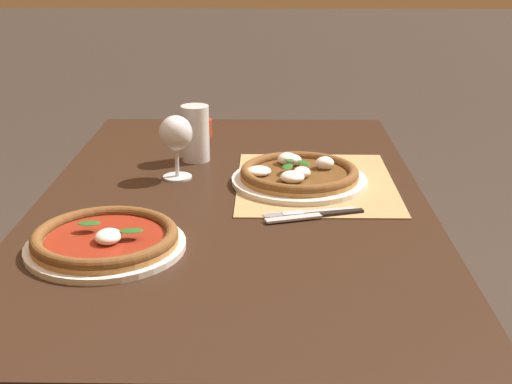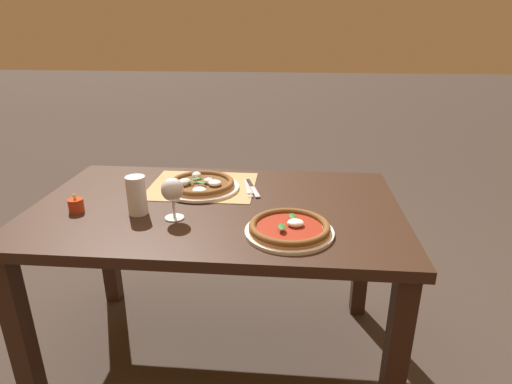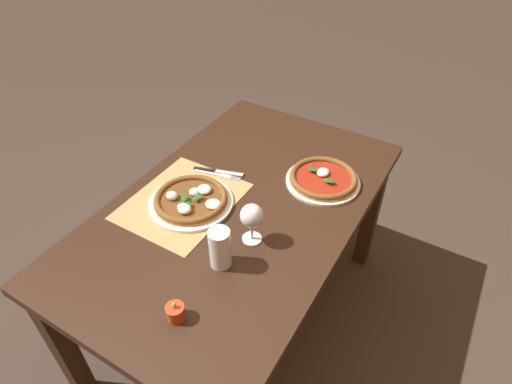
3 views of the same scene
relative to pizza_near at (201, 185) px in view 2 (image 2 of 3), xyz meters
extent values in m
plane|color=#382D26|center=(-0.09, 0.15, -0.76)|extent=(24.00, 24.00, 0.00)
cube|color=black|center=(-0.09, 0.15, -0.04)|extent=(1.42, 0.87, 0.04)
cube|color=black|center=(-0.74, -0.22, -0.41)|extent=(0.07, 0.07, 0.70)
cube|color=black|center=(0.56, -0.22, -0.41)|extent=(0.07, 0.07, 0.70)
cube|color=black|center=(-0.74, 0.52, -0.41)|extent=(0.07, 0.07, 0.70)
cube|color=black|center=(0.56, 0.52, -0.41)|extent=(0.07, 0.07, 0.70)
cube|color=#A88451|center=(0.00, -0.04, -0.02)|extent=(0.45, 0.37, 0.00)
cylinder|color=silver|center=(0.00, 0.00, -0.01)|extent=(0.32, 0.32, 0.01)
cylinder|color=#B77F42|center=(0.00, 0.00, 0.00)|extent=(0.28, 0.28, 0.01)
torus|color=brown|center=(0.00, 0.00, 0.01)|extent=(0.28, 0.28, 0.02)
cylinder|color=brown|center=(0.00, 0.00, 0.00)|extent=(0.23, 0.23, 0.00)
ellipsoid|color=white|center=(0.07, 0.02, 0.02)|extent=(0.05, 0.05, 0.03)
ellipsoid|color=white|center=(-0.01, 0.09, 0.01)|extent=(0.06, 0.06, 0.02)
ellipsoid|color=white|center=(-0.03, -0.01, 0.02)|extent=(0.04, 0.04, 0.03)
ellipsoid|color=white|center=(-0.06, 0.02, 0.01)|extent=(0.05, 0.06, 0.03)
ellipsoid|color=white|center=(0.03, -0.06, 0.02)|extent=(0.04, 0.05, 0.03)
ellipsoid|color=white|center=(0.06, 0.01, 0.02)|extent=(0.04, 0.04, 0.03)
ellipsoid|color=#1E5B1E|center=(0.02, -0.01, 0.02)|extent=(0.05, 0.04, 0.00)
ellipsoid|color=#1E5B1E|center=(-0.01, 0.03, 0.02)|extent=(0.05, 0.04, 0.00)
ellipsoid|color=#1E5B1E|center=(0.05, 0.02, 0.02)|extent=(0.05, 0.04, 0.00)
cylinder|color=silver|center=(-0.38, 0.38, -0.02)|extent=(0.30, 0.30, 0.01)
cylinder|color=#B77F42|center=(-0.38, 0.38, -0.01)|extent=(0.27, 0.27, 0.01)
torus|color=brown|center=(-0.38, 0.38, 0.00)|extent=(0.27, 0.27, 0.02)
cylinder|color=maroon|center=(-0.38, 0.38, 0.00)|extent=(0.22, 0.22, 0.00)
ellipsoid|color=white|center=(-0.40, 0.37, 0.01)|extent=(0.06, 0.05, 0.03)
ellipsoid|color=#1E5B1E|center=(-0.35, 0.41, 0.02)|extent=(0.03, 0.05, 0.00)
ellipsoid|color=#1E5B1E|center=(-0.39, 0.32, 0.02)|extent=(0.03, 0.05, 0.00)
cylinder|color=silver|center=(0.04, 0.29, -0.02)|extent=(0.07, 0.07, 0.00)
cylinder|color=silver|center=(0.04, 0.29, 0.01)|extent=(0.01, 0.01, 0.06)
ellipsoid|color=silver|center=(0.04, 0.29, 0.09)|extent=(0.08, 0.08, 0.08)
ellipsoid|color=#AD5B14|center=(0.04, 0.29, 0.08)|extent=(0.07, 0.07, 0.05)
cylinder|color=silver|center=(0.18, 0.26, 0.05)|extent=(0.07, 0.07, 0.15)
cylinder|color=black|center=(0.18, 0.26, 0.04)|extent=(0.07, 0.07, 0.12)
cylinder|color=silver|center=(0.18, 0.26, 0.10)|extent=(0.07, 0.07, 0.02)
cube|color=#B7B7BC|center=(-0.19, -0.06, -0.02)|extent=(0.04, 0.11, 0.00)
cube|color=#B7B7BC|center=(-0.21, 0.02, -0.02)|extent=(0.03, 0.05, 0.00)
cylinder|color=#B7B7BC|center=(-0.21, 0.06, -0.02)|extent=(0.01, 0.04, 0.00)
cylinder|color=#B7B7BC|center=(-0.21, 0.06, -0.02)|extent=(0.01, 0.04, 0.00)
cylinder|color=#B7B7BC|center=(-0.22, 0.06, -0.02)|extent=(0.01, 0.04, 0.00)
cylinder|color=#B7B7BC|center=(-0.22, 0.06, -0.02)|extent=(0.01, 0.04, 0.00)
cube|color=black|center=(-0.20, -0.08, -0.02)|extent=(0.04, 0.09, 0.01)
cube|color=#B7B7BC|center=(-0.23, 0.02, -0.02)|extent=(0.05, 0.12, 0.00)
cylinder|color=#B23819|center=(0.42, 0.26, 0.00)|extent=(0.06, 0.06, 0.05)
cylinder|color=silver|center=(0.42, 0.26, -0.01)|extent=(0.04, 0.04, 0.03)
ellipsoid|color=#F9C64C|center=(0.42, 0.26, 0.04)|extent=(0.01, 0.01, 0.02)
camera|label=1|loc=(-1.59, 0.07, 0.53)|focal=50.00mm
camera|label=2|loc=(-0.38, 1.67, 0.64)|focal=30.00mm
camera|label=3|loc=(0.92, 0.83, 1.07)|focal=30.00mm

